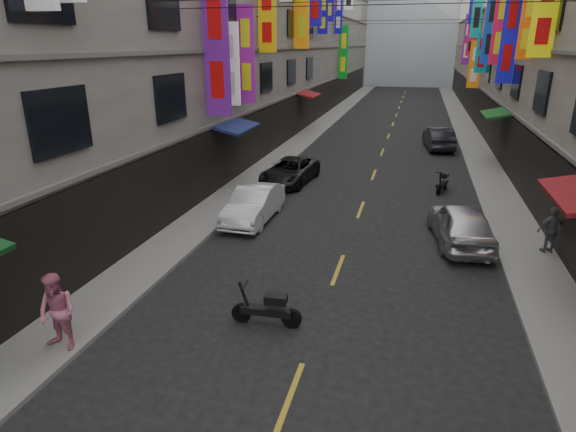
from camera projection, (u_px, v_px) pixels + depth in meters
The scene contains 15 objects.
sidewalk_left at pixel (312, 132), 38.39m from camera, with size 2.00×90.00×0.12m, color slate.
sidewalk_right at pixel (471, 139), 35.50m from camera, with size 2.00×90.00×0.12m, color slate.
building_row_left at pixel (237, 5), 36.65m from camera, with size 10.14×90.00×19.00m.
haze_block at pixel (413, 16), 78.74m from camera, with size 18.00×8.00×22.00m, color silver.
shop_signage at pixel (391, 0), 27.49m from camera, with size 14.00×55.00×12.46m.
street_awnings at pixel (341, 131), 21.70m from camera, with size 13.99×35.20×0.41m.
lane_markings at pixel (386, 143), 34.24m from camera, with size 0.12×80.20×0.01m.
scooter_crossing at pixel (267, 309), 12.02m from camera, with size 1.80×0.50×1.14m.
scooter_far_right at pixel (443, 182), 23.01m from camera, with size 0.70×1.77×1.14m.
car_left_mid at pixel (254, 204), 19.14m from camera, with size 1.45×4.15×1.37m, color white.
car_left_far at pixel (290, 171), 24.37m from camera, with size 2.05×4.44×1.23m, color black.
car_right_mid at pixel (461, 224), 16.88m from camera, with size 1.74×4.33×1.48m, color silver.
car_right_far at pixel (439, 138), 32.22m from camera, with size 1.56×4.48×1.48m, color #26262D.
pedestrian_lfar at pixel (57, 313), 10.72m from camera, with size 0.90×0.62×1.85m, color #CE6D8E.
pedestrian_rfar at pixel (551, 230), 15.84m from camera, with size 0.93×0.53×1.59m, color #5C5C5F.
Camera 1 is at (1.98, 4.38, 6.70)m, focal length 30.00 mm.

